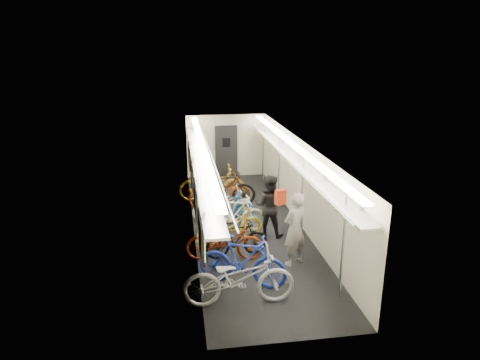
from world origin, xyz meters
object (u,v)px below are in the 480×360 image
object	(u,v)px
bicycle_1	(242,261)
passenger_near	(295,229)
passenger_mid	(269,206)
backpack	(280,197)
bicycle_0	(239,278)

from	to	relation	value
bicycle_1	passenger_near	xyz separation A→B (m)	(1.33, 0.76, 0.30)
passenger_mid	backpack	distance (m)	0.76
bicycle_1	passenger_mid	xyz separation A→B (m)	(1.09, 2.40, 0.27)
bicycle_0	backpack	distance (m)	2.92
backpack	passenger_near	bearing A→B (deg)	-107.92
bicycle_1	passenger_mid	size ratio (longest dim) A/B	1.13
bicycle_0	passenger_mid	size ratio (longest dim) A/B	1.29
bicycle_1	passenger_near	bearing A→B (deg)	-36.79
passenger_near	passenger_mid	bearing A→B (deg)	-110.03
bicycle_0	bicycle_1	xyz separation A→B (m)	(0.16, 0.67, 0.00)
passenger_mid	backpack	bearing A→B (deg)	128.13
passenger_near	bicycle_0	bearing A→B (deg)	15.71
bicycle_0	passenger_near	size ratio (longest dim) A/B	1.25
backpack	passenger_mid	bearing A→B (deg)	80.36
passenger_mid	bicycle_1	bearing A→B (deg)	90.39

